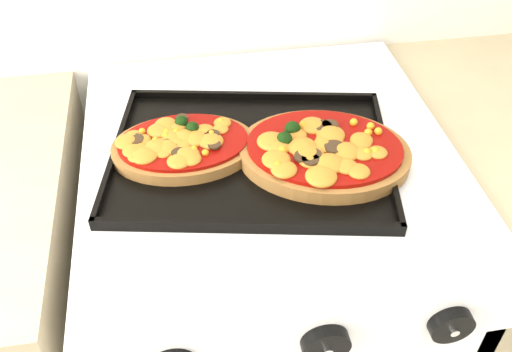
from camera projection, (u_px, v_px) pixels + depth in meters
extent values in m
cube|color=white|center=(266.00, 310.00, 1.22)|extent=(0.60, 0.60, 0.91)
cube|color=white|center=(313.00, 332.00, 0.73)|extent=(0.60, 0.02, 0.09)
cylinder|color=black|center=(326.00, 344.00, 0.71)|extent=(0.06, 0.02, 0.06)
cylinder|color=black|center=(451.00, 325.00, 0.73)|extent=(0.06, 0.02, 0.06)
cube|color=black|center=(251.00, 154.00, 0.88)|extent=(0.48, 0.39, 0.02)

